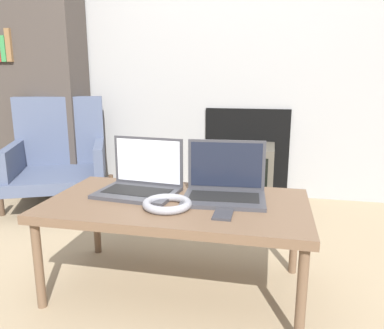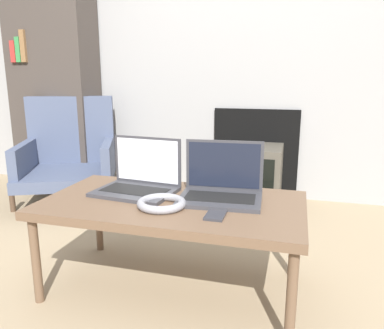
% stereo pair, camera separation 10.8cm
% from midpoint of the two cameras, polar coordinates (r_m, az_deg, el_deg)
% --- Properties ---
extents(wall_back, '(7.00, 0.08, 2.60)m').
position_cam_midpoint_polar(wall_back, '(2.94, 7.78, 20.58)').
color(wall_back, '#999999').
rests_on(wall_back, ground_plane).
extents(table, '(1.08, 0.58, 0.40)m').
position_cam_midpoint_polar(table, '(1.57, -1.01, -6.72)').
color(table, brown).
rests_on(table, ground_plane).
extents(laptop_left, '(0.36, 0.28, 0.24)m').
position_cam_midpoint_polar(laptop_left, '(1.69, -6.19, -2.39)').
color(laptop_left, '#38383D').
rests_on(laptop_left, table).
extents(laptop_right, '(0.35, 0.27, 0.24)m').
position_cam_midpoint_polar(laptop_right, '(1.59, 6.45, -3.37)').
color(laptop_right, '#38383D').
rests_on(laptop_right, table).
extents(headphones, '(0.19, 0.19, 0.03)m').
position_cam_midpoint_polar(headphones, '(1.48, -2.58, -5.94)').
color(headphones, gray).
rests_on(headphones, table).
extents(phone, '(0.07, 0.13, 0.01)m').
position_cam_midpoint_polar(phone, '(1.41, 5.93, -7.53)').
color(phone, '#333338').
rests_on(phone, table).
extents(tv, '(0.42, 0.41, 0.43)m').
position_cam_midpoint_polar(tv, '(2.73, 10.15, -1.67)').
color(tv, '#4C473D').
rests_on(tv, ground_plane).
extents(armchair, '(0.85, 0.86, 0.76)m').
position_cam_midpoint_polar(armchair, '(2.92, -17.15, 1.71)').
color(armchair, '#47516B').
rests_on(armchair, ground_plane).
extents(bookshelf, '(0.67, 0.32, 1.85)m').
position_cam_midpoint_polar(bookshelf, '(3.26, -19.39, 12.79)').
color(bookshelf, '#3F3833').
rests_on(bookshelf, ground_plane).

